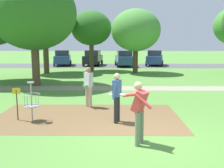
{
  "coord_description": "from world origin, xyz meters",
  "views": [
    {
      "loc": [
        -0.79,
        -6.86,
        2.71
      ],
      "look_at": [
        -0.91,
        3.7,
        1.0
      ],
      "focal_mm": 40.8,
      "sensor_mm": 36.0,
      "label": 1
    }
  ],
  "objects": [
    {
      "name": "tree_mid_center",
      "position": [
        -5.84,
        9.27,
        4.51
      ],
      "size": [
        5.34,
        5.34,
        6.8
      ],
      "color": "brown",
      "rests_on": "ground"
    },
    {
      "name": "ground_plane",
      "position": [
        0.0,
        0.0,
        0.0
      ],
      "size": [
        160.0,
        160.0,
        0.0
      ],
      "primitive_type": "plane",
      "color": "#518438"
    },
    {
      "name": "dirt_tee_pad",
      "position": [
        -1.81,
        2.2,
        0.0
      ],
      "size": [
        6.79,
        3.81,
        0.01
      ],
      "primitive_type": "cube",
      "color": "brown",
      "rests_on": "ground"
    },
    {
      "name": "parked_car_rightmost",
      "position": [
        4.04,
        24.01,
        0.92
      ],
      "size": [
        2.62,
        4.48,
        1.84
      ],
      "color": "#2D4784",
      "rests_on": "ground"
    },
    {
      "name": "player_waiting_left",
      "position": [
        -1.9,
        3.7,
        0.97
      ],
      "size": [
        0.45,
        0.45,
        1.71
      ],
      "color": "tan",
      "rests_on": "ground"
    },
    {
      "name": "player_foreground_watching",
      "position": [
        -0.72,
        1.6,
        0.97
      ],
      "size": [
        0.44,
        0.5,
        1.71
      ],
      "color": "#232328",
      "rests_on": "ground"
    },
    {
      "name": "parked_car_leftmost",
      "position": [
        -7.12,
        23.99,
        0.92
      ],
      "size": [
        2.4,
        4.41,
        1.84
      ],
      "color": "#2D4784",
      "rests_on": "ground"
    },
    {
      "name": "frisbee_mid_grass",
      "position": [
        0.14,
        3.14,
        0.01
      ],
      "size": [
        0.22,
        0.22,
        0.02
      ],
      "primitive_type": "cylinder",
      "color": "gold",
      "rests_on": "ground"
    },
    {
      "name": "gravel_path",
      "position": [
        0.0,
        8.28,
        0.0
      ],
      "size": [
        40.0,
        1.51,
        0.0
      ],
      "primitive_type": "cube",
      "color": "gray",
      "rests_on": "ground"
    },
    {
      "name": "parked_car_center_left",
      "position": [
        -3.43,
        23.96,
        0.92
      ],
      "size": [
        2.26,
        4.35,
        1.84
      ],
      "color": "black",
      "rests_on": "ground"
    },
    {
      "name": "tree_mid_right",
      "position": [
        -6.94,
        15.85,
        5.03
      ],
      "size": [
        5.08,
        5.08,
        7.21
      ],
      "color": "brown",
      "rests_on": "ground"
    },
    {
      "name": "tree_near_right",
      "position": [
        1.06,
        16.07,
        3.81
      ],
      "size": [
        4.36,
        4.36,
        5.68
      ],
      "color": "#4C3823",
      "rests_on": "ground"
    },
    {
      "name": "disc_golf_basket",
      "position": [
        -3.74,
        1.73,
        0.75
      ],
      "size": [
        0.98,
        0.58,
        1.39
      ],
      "color": "#9E9EA3",
      "rests_on": "ground"
    },
    {
      "name": "tree_near_left",
      "position": [
        -3.05,
        17.95,
        4.08
      ],
      "size": [
        3.86,
        3.86,
        5.75
      ],
      "color": "brown",
      "rests_on": "ground"
    },
    {
      "name": "parked_car_center_right",
      "position": [
        0.31,
        22.81,
        0.92
      ],
      "size": [
        2.23,
        4.33,
        1.84
      ],
      "color": "#2D4784",
      "rests_on": "ground"
    },
    {
      "name": "parking_lot_strip",
      "position": [
        0.0,
        23.57,
        0.0
      ],
      "size": [
        36.0,
        6.0,
        0.01
      ],
      "primitive_type": "cube",
      "color": "#4C4C51",
      "rests_on": "ground"
    },
    {
      "name": "player_throwing",
      "position": [
        -0.14,
        -0.33,
        0.99
      ],
      "size": [
        0.82,
        0.94,
        1.71
      ],
      "color": "slate",
      "rests_on": "ground"
    }
  ]
}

